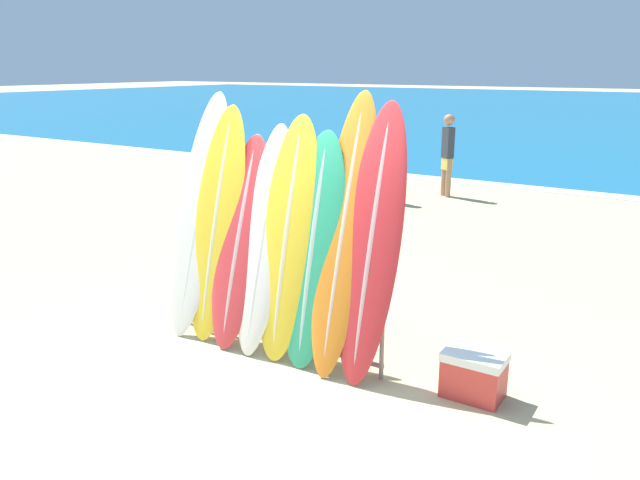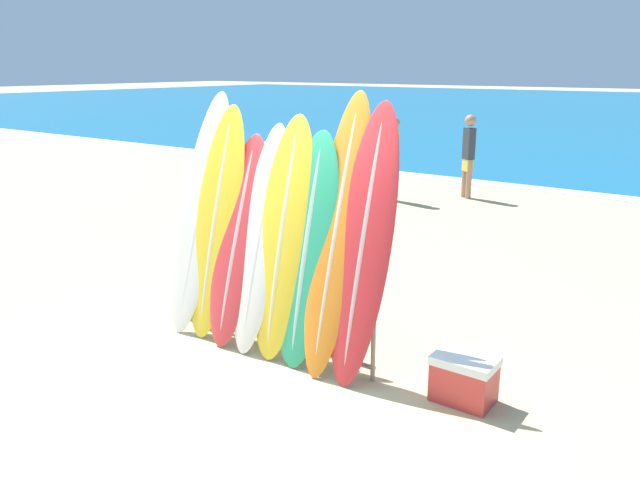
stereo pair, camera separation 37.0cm
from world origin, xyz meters
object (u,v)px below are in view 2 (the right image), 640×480
object	(u,v)px
surfboard_slot_1	(217,222)
person_far_left	(393,156)
surfboard_slot_2	(238,241)
cooler_box	(464,379)
surfboard_rack	(271,301)
person_near_water	(468,153)
surfboard_slot_5	(307,250)
surfboard_slot_0	(200,212)
surfboard_slot_4	(283,239)
person_mid_beach	(267,194)
surfboard_slot_3	(261,239)
surfboard_slot_6	(337,235)
surfboard_slot_7	(364,245)

from	to	relation	value
surfboard_slot_1	person_far_left	world-z (taller)	surfboard_slot_1
surfboard_slot_2	cooler_box	size ratio (longest dim) A/B	4.08
surfboard_rack	person_near_water	size ratio (longest dim) A/B	1.36
surfboard_slot_5	person_far_left	xyz separation A→B (m)	(-2.88, 6.71, -0.14)
surfboard_slot_0	surfboard_slot_5	world-z (taller)	surfboard_slot_0
surfboard_rack	surfboard_slot_4	distance (m)	0.66
surfboard_slot_0	surfboard_slot_5	size ratio (longest dim) A/B	1.14
surfboard_slot_4	surfboard_slot_1	bearing A→B (deg)	178.72
person_mid_beach	cooler_box	bearing A→B (deg)	81.68
surfboard_slot_1	surfboard_slot_3	world-z (taller)	surfboard_slot_1
person_far_left	cooler_box	bearing A→B (deg)	-13.29
surfboard_rack	surfboard_slot_6	size ratio (longest dim) A/B	0.94
surfboard_slot_2	cooler_box	world-z (taller)	surfboard_slot_2
surfboard_slot_0	surfboard_slot_3	size ratio (longest dim) A/B	1.12
surfboard_slot_4	cooler_box	xyz separation A→B (m)	(1.77, 0.12, -0.92)
surfboard_slot_3	person_near_water	distance (m)	7.92
surfboard_rack	surfboard_slot_4	xyz separation A→B (m)	(0.15, 0.02, 0.64)
surfboard_slot_3	person_near_water	bearing A→B (deg)	98.77
surfboard_slot_5	person_near_water	distance (m)	8.03
surfboard_slot_3	surfboard_slot_6	xyz separation A→B (m)	(0.83, 0.05, 0.16)
surfboard_slot_0	surfboard_slot_1	xyz separation A→B (m)	(0.27, -0.04, -0.06)
surfboard_slot_0	surfboard_slot_4	world-z (taller)	surfboard_slot_0
surfboard_slot_3	person_far_left	world-z (taller)	surfboard_slot_3
surfboard_slot_4	person_near_water	world-z (taller)	surfboard_slot_4
surfboard_slot_2	surfboard_slot_3	xyz separation A→B (m)	(0.28, 0.01, 0.06)
surfboard_slot_0	person_near_water	distance (m)	7.78
surfboard_slot_5	person_mid_beach	bearing A→B (deg)	136.49
surfboard_slot_7	person_near_water	xyz separation A→B (m)	(-2.33, 7.80, -0.26)
surfboard_slot_0	surfboard_slot_2	xyz separation A→B (m)	(0.58, -0.07, -0.19)
surfboard_rack	surfboard_slot_6	distance (m)	1.03
surfboard_slot_1	surfboard_slot_5	distance (m)	1.15
surfboard_slot_1	surfboard_slot_4	size ratio (longest dim) A/B	1.02
surfboard_slot_0	surfboard_slot_6	size ratio (longest dim) A/B	0.98
person_mid_beach	surfboard_slot_1	bearing A→B (deg)	50.62
surfboard_slot_1	surfboard_slot_0	bearing A→B (deg)	171.72
surfboard_rack	surfboard_slot_0	distance (m)	1.23
person_mid_beach	person_far_left	world-z (taller)	person_far_left
surfboard_slot_1	person_mid_beach	bearing A→B (deg)	119.71
surfboard_slot_7	surfboard_rack	bearing A→B (deg)	-177.11
surfboard_rack	surfboard_slot_7	world-z (taller)	surfboard_slot_7
surfboard_slot_0	person_mid_beach	distance (m)	2.53
surfboard_slot_1	person_mid_beach	size ratio (longest dim) A/B	1.40
surfboard_slot_0	cooler_box	distance (m)	3.08
surfboard_slot_5	surfboard_slot_7	world-z (taller)	surfboard_slot_7
person_mid_beach	surfboard_slot_4	bearing A→B (deg)	64.06
person_near_water	surfboard_slot_1	bearing A→B (deg)	131.02
surfboard_slot_4	person_mid_beach	distance (m)	3.21
surfboard_slot_5	person_far_left	distance (m)	7.30
surfboard_slot_6	person_near_water	bearing A→B (deg)	104.69
surfboard_slot_0	person_near_water	world-z (taller)	surfboard_slot_0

